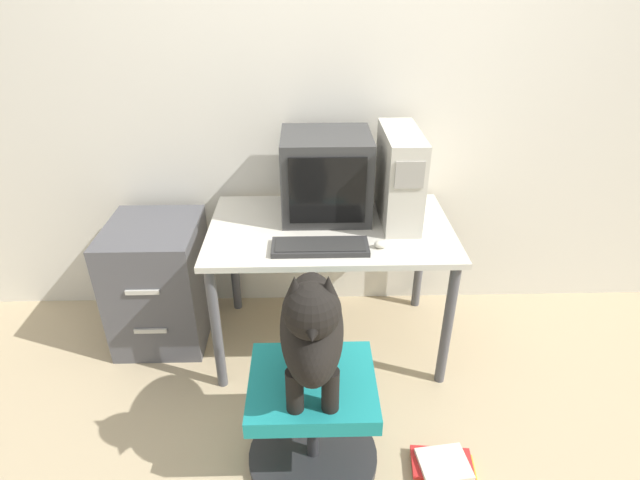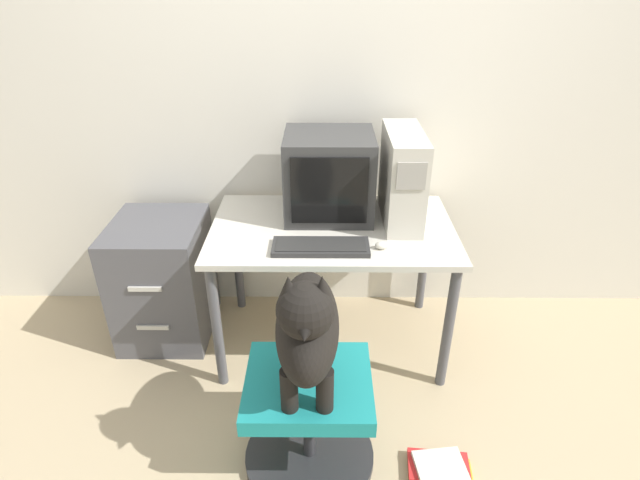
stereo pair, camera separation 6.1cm
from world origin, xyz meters
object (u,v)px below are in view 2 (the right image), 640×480
(filing_cabinet, at_px, (164,280))
(crt_monitor, at_px, (329,176))
(office_chair, at_px, (309,419))
(pc_tower, at_px, (402,177))
(book_stack_floor, at_px, (440,470))
(dog, at_px, (307,325))
(keyboard, at_px, (321,247))

(filing_cabinet, bearing_deg, crt_monitor, 3.47)
(crt_monitor, height_order, office_chair, crt_monitor)
(pc_tower, xyz_separation_m, book_stack_floor, (0.10, -0.94, -0.93))
(dog, relative_size, filing_cabinet, 0.82)
(pc_tower, relative_size, dog, 0.85)
(pc_tower, distance_m, keyboard, 0.55)
(filing_cabinet, distance_m, book_stack_floor, 1.70)
(crt_monitor, distance_m, book_stack_floor, 1.43)
(crt_monitor, distance_m, pc_tower, 0.36)
(keyboard, xyz_separation_m, dog, (-0.04, -0.58, 0.01))
(crt_monitor, distance_m, dog, 0.98)
(dog, bearing_deg, filing_cabinet, 132.54)
(crt_monitor, height_order, pc_tower, pc_tower)
(book_stack_floor, bearing_deg, pc_tower, 96.28)
(dog, distance_m, book_stack_floor, 0.91)
(filing_cabinet, relative_size, book_stack_floor, 2.50)
(book_stack_floor, bearing_deg, dog, 175.69)
(pc_tower, xyz_separation_m, office_chair, (-0.44, -0.87, -0.71))
(keyboard, distance_m, book_stack_floor, 1.07)
(pc_tower, distance_m, dog, 1.02)
(pc_tower, distance_m, book_stack_floor, 1.33)
(book_stack_floor, bearing_deg, filing_cabinet, 145.58)
(keyboard, relative_size, book_stack_floor, 1.61)
(pc_tower, xyz_separation_m, keyboard, (-0.40, -0.32, -0.21))
(keyboard, bearing_deg, dog, -94.40)
(office_chair, relative_size, filing_cabinet, 0.80)
(crt_monitor, distance_m, keyboard, 0.42)
(keyboard, bearing_deg, pc_tower, 38.71)
(office_chair, bearing_deg, keyboard, 85.35)
(pc_tower, relative_size, filing_cabinet, 0.70)
(pc_tower, bearing_deg, dog, -116.19)
(crt_monitor, bearing_deg, filing_cabinet, -176.53)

